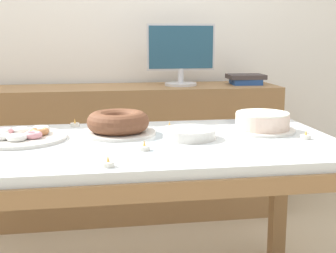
# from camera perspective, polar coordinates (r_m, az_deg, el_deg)

# --- Properties ---
(wall_back) EXTENTS (8.00, 0.10, 2.60)m
(wall_back) POSITION_cam_1_polar(r_m,az_deg,el_deg) (3.18, -5.77, 14.06)
(wall_back) COLOR white
(wall_back) RESTS_ON ground
(dining_table) EXTENTS (1.54, 0.84, 0.73)m
(dining_table) POSITION_cam_1_polar(r_m,az_deg,el_deg) (1.84, -2.64, -4.62)
(dining_table) COLOR silver
(dining_table) RESTS_ON ground
(sideboard) EXTENTS (1.89, 0.44, 0.82)m
(sideboard) POSITION_cam_1_polar(r_m,az_deg,el_deg) (2.96, -5.08, -3.05)
(sideboard) COLOR olive
(sideboard) RESTS_ON ground
(computer_monitor) EXTENTS (0.42, 0.20, 0.38)m
(computer_monitor) POSITION_cam_1_polar(r_m,az_deg,el_deg) (2.92, 1.57, 8.73)
(computer_monitor) COLOR silver
(computer_monitor) RESTS_ON sideboard
(book_stack) EXTENTS (0.23, 0.18, 0.06)m
(book_stack) POSITION_cam_1_polar(r_m,az_deg,el_deg) (3.04, 9.46, 5.73)
(book_stack) COLOR #23478C
(book_stack) RESTS_ON sideboard
(cake_chocolate_round) EXTENTS (0.28, 0.28, 0.08)m
(cake_chocolate_round) POSITION_cam_1_polar(r_m,az_deg,el_deg) (2.03, 11.41, 0.48)
(cake_chocolate_round) COLOR silver
(cake_chocolate_round) RESTS_ON dining_table
(cake_golden_bundt) EXTENTS (0.31, 0.31, 0.09)m
(cake_golden_bundt) POSITION_cam_1_polar(r_m,az_deg,el_deg) (1.94, -6.10, 0.36)
(cake_golden_bundt) COLOR silver
(cake_golden_bundt) RESTS_ON dining_table
(pastry_platter) EXTENTS (0.37, 0.37, 0.04)m
(pastry_platter) POSITION_cam_1_polar(r_m,az_deg,el_deg) (1.93, -17.65, -1.12)
(pastry_platter) COLOR silver
(pastry_platter) RESTS_ON dining_table
(plate_stack) EXTENTS (0.21, 0.21, 0.04)m
(plate_stack) POSITION_cam_1_polar(r_m,az_deg,el_deg) (1.85, 2.62, -0.87)
(plate_stack) COLOR silver
(plate_stack) RESTS_ON dining_table
(tealight_right_edge) EXTENTS (0.04, 0.04, 0.04)m
(tealight_right_edge) POSITION_cam_1_polar(r_m,az_deg,el_deg) (2.02, 0.18, -0.15)
(tealight_right_edge) COLOR silver
(tealight_right_edge) RESTS_ON dining_table
(tealight_centre) EXTENTS (0.04, 0.04, 0.04)m
(tealight_centre) POSITION_cam_1_polar(r_m,az_deg,el_deg) (1.67, -2.91, -2.58)
(tealight_centre) COLOR silver
(tealight_centre) RESTS_ON dining_table
(tealight_left_edge) EXTENTS (0.04, 0.04, 0.04)m
(tealight_left_edge) POSITION_cam_1_polar(r_m,az_deg,el_deg) (1.47, -7.32, -4.51)
(tealight_left_edge) COLOR silver
(tealight_left_edge) RESTS_ON dining_table
(tealight_near_cakes) EXTENTS (0.04, 0.04, 0.04)m
(tealight_near_cakes) POSITION_cam_1_polar(r_m,az_deg,el_deg) (2.13, -11.28, 0.25)
(tealight_near_cakes) COLOR silver
(tealight_near_cakes) RESTS_ON dining_table
(tealight_near_front) EXTENTS (0.04, 0.04, 0.04)m
(tealight_near_front) POSITION_cam_1_polar(r_m,az_deg,el_deg) (1.92, 16.44, -1.17)
(tealight_near_front) COLOR silver
(tealight_near_front) RESTS_ON dining_table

